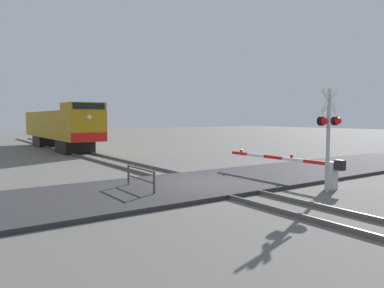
{
  "coord_description": "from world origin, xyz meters",
  "views": [
    {
      "loc": [
        -8.88,
        -12.14,
        2.81
      ],
      "look_at": [
        0.92,
        2.03,
        1.57
      ],
      "focal_mm": 34.14,
      "sensor_mm": 36.0,
      "label": 1
    }
  ],
  "objects_px": {
    "crossing_signal": "(329,128)",
    "guard_railing": "(140,177)",
    "locomotive": "(60,126)",
    "crossing_gate": "(312,167)"
  },
  "relations": [
    {
      "from": "locomotive",
      "to": "guard_railing",
      "type": "bearing_deg",
      "value": -97.41
    },
    {
      "from": "locomotive",
      "to": "crossing_gate",
      "type": "xyz_separation_m",
      "value": [
        3.71,
        -24.11,
        -1.29
      ]
    },
    {
      "from": "locomotive",
      "to": "crossing_gate",
      "type": "height_order",
      "value": "locomotive"
    },
    {
      "from": "crossing_signal",
      "to": "crossing_gate",
      "type": "bearing_deg",
      "value": 62.3
    },
    {
      "from": "crossing_signal",
      "to": "guard_railing",
      "type": "height_order",
      "value": "crossing_signal"
    },
    {
      "from": "crossing_signal",
      "to": "crossing_gate",
      "type": "distance_m",
      "value": 2.14
    },
    {
      "from": "guard_railing",
      "to": "crossing_gate",
      "type": "bearing_deg",
      "value": -22.69
    },
    {
      "from": "crossing_signal",
      "to": "crossing_gate",
      "type": "height_order",
      "value": "crossing_signal"
    },
    {
      "from": "crossing_gate",
      "to": "locomotive",
      "type": "bearing_deg",
      "value": 98.75
    },
    {
      "from": "locomotive",
      "to": "crossing_signal",
      "type": "bearing_deg",
      "value": -83.05
    }
  ]
}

